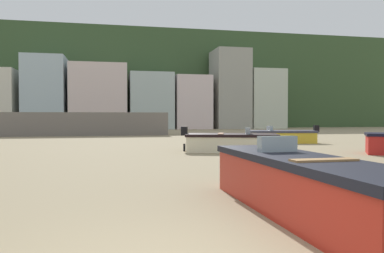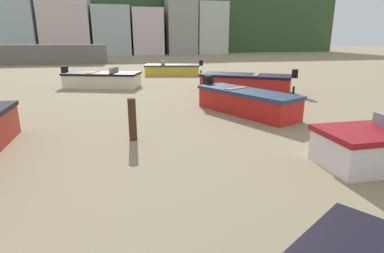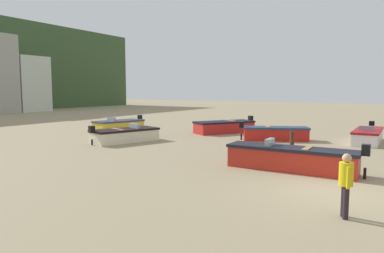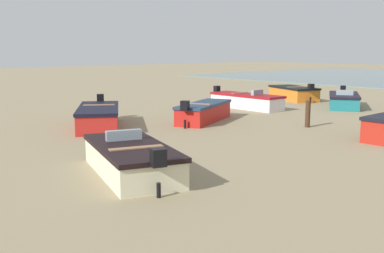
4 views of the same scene
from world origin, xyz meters
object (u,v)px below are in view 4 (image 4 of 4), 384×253
at_px(mooring_post_near_water, 308,114).
at_px(boat_white_8, 246,101).
at_px(boat_red_9, 204,112).
at_px(boat_teal_6, 344,100).
at_px(boat_orange_4, 294,93).
at_px(boat_cream_7, 131,159).
at_px(boat_red_5, 99,117).

bearing_deg(mooring_post_near_water, boat_white_8, -25.07).
bearing_deg(mooring_post_near_water, boat_red_9, 28.60).
bearing_deg(boat_white_8, boat_teal_6, 143.39).
bearing_deg(boat_orange_4, boat_cream_7, -133.61).
bearing_deg(boat_red_9, mooring_post_near_water, 3.07).
xyz_separation_m(boat_orange_4, boat_teal_6, (-4.22, 0.96, -0.05)).
bearing_deg(mooring_post_near_water, boat_cream_7, 98.01).
relative_size(boat_red_5, boat_red_9, 1.10).
height_order(boat_cream_7, boat_white_8, boat_white_8).
xyz_separation_m(boat_orange_4, boat_cream_7, (-8.35, 18.28, -0.04)).
bearing_deg(boat_cream_7, boat_orange_4, 42.12).
bearing_deg(boat_red_9, boat_orange_4, 79.53).
bearing_deg(boat_teal_6, mooring_post_near_water, 77.50).
relative_size(boat_orange_4, mooring_post_near_water, 3.59).
distance_m(boat_teal_6, boat_red_9, 9.76).
bearing_deg(boat_white_8, boat_cream_7, 30.16).
distance_m(boat_white_8, mooring_post_near_water, 6.73).
relative_size(boat_teal_6, mooring_post_near_water, 3.81).
bearing_deg(boat_red_9, boat_white_8, 85.93).
bearing_deg(boat_white_8, mooring_post_near_water, 64.65).
relative_size(boat_red_5, boat_teal_6, 1.08).
bearing_deg(boat_red_5, boat_white_8, -146.25).
height_order(boat_teal_6, boat_red_9, boat_red_9).
bearing_deg(boat_orange_4, boat_teal_6, -80.92).
xyz_separation_m(boat_orange_4, boat_red_5, (-1.10, 15.09, -0.00)).
distance_m(boat_teal_6, mooring_post_near_water, 7.92).
bearing_deg(boat_cream_7, mooring_post_near_water, 25.58).
height_order(boat_white_8, boat_red_9, boat_red_9).
height_order(boat_cream_7, mooring_post_near_water, mooring_post_near_water).
bearing_deg(boat_red_5, mooring_post_near_water, 171.16).
relative_size(boat_red_5, boat_white_8, 0.98).
height_order(boat_red_9, mooring_post_near_water, boat_red_9).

